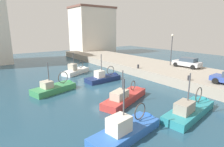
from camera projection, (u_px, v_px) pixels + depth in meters
water_surface at (104, 89)px, 21.20m from camera, size 80.00×80.00×0.00m
quay_wall at (167, 71)px, 27.68m from camera, size 9.00×56.00×1.20m
fishing_boat_red at (126, 99)px, 17.85m from camera, size 6.84×3.83×3.92m
fishing_boat_white at (77, 72)px, 28.80m from camera, size 5.62×3.76×4.07m
fishing_boat_teal at (191, 112)px, 15.09m from camera, size 6.96×2.71×4.40m
fishing_boat_green at (57, 90)px, 20.66m from camera, size 5.78×3.21×4.26m
fishing_boat_navy at (105, 80)px, 24.84m from camera, size 5.53×2.18×4.45m
fishing_boat_blue at (129, 132)px, 12.14m from camera, size 6.26×2.58×4.72m
parked_car_silver at (187, 62)px, 27.32m from camera, size 2.19×4.08×1.44m
mooring_bollard_south at (189, 78)px, 20.39m from camera, size 0.28×0.28×0.55m
mooring_bollard_mid at (138, 66)px, 26.65m from camera, size 0.28×0.28×0.55m
quay_streetlamp at (172, 44)px, 28.10m from camera, size 0.36×0.36×4.83m
waterfront_building_west_mid at (92, 31)px, 50.77m from camera, size 10.95×8.23×12.55m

